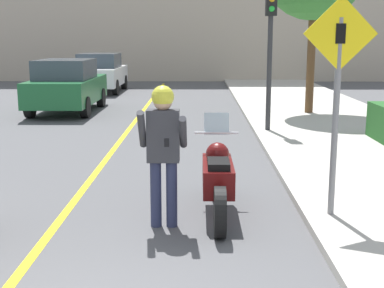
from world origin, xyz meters
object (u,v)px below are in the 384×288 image
at_px(parked_car_white, 101,72).
at_px(person_biker, 163,141).
at_px(crossing_sign, 337,86).
at_px(parked_car_green, 67,85).
at_px(traffic_light, 271,29).
at_px(motorcycle, 218,178).

bearing_deg(parked_car_white, person_biker, -77.15).
xyz_separation_m(crossing_sign, parked_car_white, (-6.01, 16.70, -0.91)).
height_order(crossing_sign, parked_car_green, crossing_sign).
relative_size(traffic_light, parked_car_white, 0.84).
height_order(motorcycle, parked_car_white, parked_car_white).
bearing_deg(parked_car_green, person_biker, -70.28).
xyz_separation_m(motorcycle, parked_car_green, (-4.46, 10.01, 0.35)).
relative_size(crossing_sign, parked_car_green, 0.65).
relative_size(crossing_sign, traffic_light, 0.78).
distance_m(traffic_light, parked_car_white, 12.03).
height_order(motorcycle, traffic_light, traffic_light).
relative_size(parked_car_green, parked_car_white, 1.00).
relative_size(motorcycle, person_biker, 1.29).
bearing_deg(person_biker, parked_car_green, 109.72).
xyz_separation_m(crossing_sign, parked_car_green, (-5.92, 10.32, -0.91)).
bearing_deg(traffic_light, crossing_sign, -89.90).
distance_m(motorcycle, crossing_sign, 1.96).
bearing_deg(parked_car_green, motorcycle, -65.99).
bearing_deg(parked_car_green, crossing_sign, -60.15).
relative_size(person_biker, traffic_light, 0.51).
distance_m(motorcycle, parked_car_white, 17.02).
relative_size(traffic_light, parked_car_green, 0.84).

